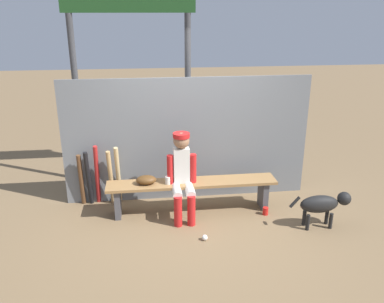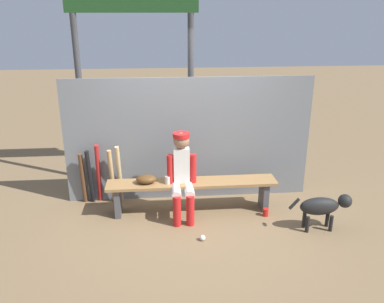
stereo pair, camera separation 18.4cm
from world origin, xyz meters
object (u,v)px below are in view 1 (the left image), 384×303
at_px(scoreboard, 133,10).
at_px(bat_aluminum_red, 97,175).
at_px(dog, 323,204).
at_px(dugout_bench, 192,188).
at_px(bat_aluminum_black, 89,178).
at_px(bat_wood_dark, 81,180).
at_px(player_seated, 182,173).
at_px(cup_on_bench, 168,180).
at_px(cup_on_ground, 265,211).
at_px(bat_wood_natural, 118,175).
at_px(bat_wood_tan, 111,178).
at_px(baseball, 205,238).
at_px(baseball_glove, 146,180).

bearing_deg(scoreboard, bat_aluminum_red, -123.61).
distance_m(scoreboard, dog, 3.95).
bearing_deg(dog, bat_aluminum_red, 160.77).
relative_size(dugout_bench, bat_aluminum_black, 2.81).
bearing_deg(bat_wood_dark, player_seated, -19.96).
xyz_separation_m(bat_wood_dark, cup_on_bench, (1.25, -0.45, 0.12)).
relative_size(dugout_bench, dog, 2.85).
height_order(bat_aluminum_red, cup_on_ground, bat_aluminum_red).
height_order(bat_wood_natural, scoreboard, scoreboard).
bearing_deg(bat_aluminum_red, bat_wood_tan, -15.43).
relative_size(bat_wood_tan, baseball, 11.72).
height_order(cup_on_ground, cup_on_bench, cup_on_bench).
bearing_deg(cup_on_ground, cup_on_bench, 171.94).
distance_m(bat_wood_dark, baseball, 2.07).
bearing_deg(dugout_bench, cup_on_bench, -174.02).
height_order(bat_aluminum_black, dog, bat_aluminum_black).
distance_m(player_seated, baseball_glove, 0.52).
height_order(bat_wood_natural, bat_wood_tan, bat_wood_natural).
distance_m(baseball_glove, bat_wood_natural, 0.59).
bearing_deg(bat_wood_dark, cup_on_ground, -13.79).
bearing_deg(cup_on_bench, cup_on_ground, -8.06).
bearing_deg(bat_aluminum_red, baseball, -40.07).
distance_m(baseball_glove, dog, 2.41).
height_order(baseball_glove, bat_wood_dark, bat_wood_dark).
bearing_deg(cup_on_bench, player_seated, -21.17).
relative_size(bat_wood_dark, dog, 0.95).
bearing_deg(scoreboard, bat_wood_tan, -113.00).
xyz_separation_m(baseball, cup_on_bench, (-0.41, 0.75, 0.49)).
bearing_deg(baseball_glove, bat_wood_tan, 145.28).
distance_m(bat_aluminum_black, dog, 3.32).
xyz_separation_m(cup_on_ground, dog, (0.64, -0.41, 0.28)).
relative_size(bat_wood_natural, bat_aluminum_black, 1.07).
height_order(dugout_bench, scoreboard, scoreboard).
height_order(baseball_glove, bat_wood_natural, bat_wood_natural).
relative_size(bat_aluminum_black, cup_on_ground, 7.76).
height_order(baseball, cup_on_ground, cup_on_ground).
distance_m(dugout_bench, cup_on_ground, 1.10).
height_order(scoreboard, dog, scoreboard).
height_order(bat_wood_tan, cup_on_bench, bat_wood_tan).
xyz_separation_m(bat_aluminum_black, cup_on_bench, (1.14, -0.43, 0.10)).
bearing_deg(dugout_bench, bat_wood_dark, 165.46).
bearing_deg(baseball, bat_wood_tan, 136.96).
xyz_separation_m(bat_aluminum_red, scoreboard, (0.62, 0.93, 2.28)).
height_order(bat_wood_natural, baseball, bat_wood_natural).
relative_size(dugout_bench, baseball, 32.44).
height_order(player_seated, bat_wood_tan, player_seated).
xyz_separation_m(bat_wood_natural, bat_wood_dark, (-0.54, 0.00, -0.05)).
relative_size(bat_aluminum_red, scoreboard, 0.24).
distance_m(cup_on_ground, dog, 0.81).
relative_size(player_seated, bat_aluminum_black, 1.40).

